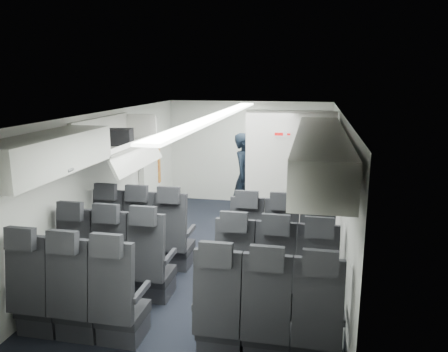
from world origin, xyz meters
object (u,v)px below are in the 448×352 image
at_px(galley_unit, 293,163).
at_px(seat_row_mid, 193,272).
at_px(seat_row_front, 210,244).
at_px(flight_attendant, 245,177).
at_px(seat_row_rear, 169,311).
at_px(boarding_door, 151,169).
at_px(carry_on_bag, 118,137).

bearing_deg(galley_unit, seat_row_mid, -102.88).
xyz_separation_m(seat_row_front, seat_row_mid, (0.00, -0.90, 0.00)).
height_order(seat_row_mid, flight_attendant, flight_attendant).
xyz_separation_m(seat_row_rear, flight_attendant, (0.12, 4.10, 0.42)).
xyz_separation_m(seat_row_front, seat_row_rear, (0.00, -1.80, 0.00)).
xyz_separation_m(seat_row_front, galley_unit, (0.95, 3.25, 0.55)).
bearing_deg(seat_row_rear, boarding_door, 112.87).
xyz_separation_m(seat_row_front, boarding_door, (-1.64, 2.09, 0.55)).
bearing_deg(flight_attendant, seat_row_mid, -170.04).
bearing_deg(carry_on_bag, seat_row_front, -23.98).
bearing_deg(boarding_door, flight_attendant, 6.97).
height_order(seat_row_front, seat_row_mid, same).
xyz_separation_m(galley_unit, carry_on_bag, (-2.40, -2.91, 0.84)).
distance_m(galley_unit, boarding_door, 2.84).
xyz_separation_m(seat_row_rear, boarding_door, (-1.64, 3.89, 0.55)).
distance_m(seat_row_rear, carry_on_bag, 2.94).
bearing_deg(seat_row_rear, seat_row_front, 90.00).
relative_size(galley_unit, carry_on_bag, 4.63).
bearing_deg(flight_attendant, seat_row_front, -170.86).
relative_size(seat_row_mid, boarding_door, 1.79).
height_order(seat_row_mid, galley_unit, galley_unit).
height_order(seat_row_front, carry_on_bag, carry_on_bag).
xyz_separation_m(seat_row_front, flight_attendant, (0.12, 2.30, 0.42)).
relative_size(boarding_door, flight_attendant, 1.13).
xyz_separation_m(seat_row_rear, galley_unit, (0.95, 5.05, 0.55)).
distance_m(galley_unit, carry_on_bag, 3.86).
distance_m(seat_row_front, flight_attendant, 2.34).
relative_size(seat_row_mid, seat_row_rear, 1.00).
bearing_deg(carry_on_bag, flight_attendant, 40.72).
height_order(seat_row_front, boarding_door, boarding_door).
distance_m(boarding_door, carry_on_bag, 1.94).
bearing_deg(galley_unit, seat_row_front, -106.28).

